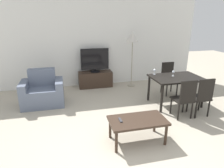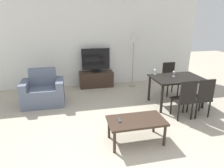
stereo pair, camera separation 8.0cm
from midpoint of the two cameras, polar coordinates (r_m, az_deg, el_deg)
ground_plane at (r=3.26m, az=2.26°, el=-22.76°), size 18.00×18.00×0.00m
wall_back at (r=6.43m, az=-7.55°, el=11.39°), size 7.30×0.06×2.70m
armchair at (r=5.38m, az=-19.54°, el=-2.31°), size 1.02×0.70×0.90m
tv_stand at (r=6.42m, az=-5.14°, el=1.37°), size 1.05×0.41×0.49m
tv at (r=6.26m, az=-5.30°, el=6.75°), size 0.87×0.30×0.74m
coffee_table at (r=3.61m, az=6.67°, el=-10.77°), size 1.01×0.56×0.44m
dining_table at (r=5.25m, az=17.41°, el=1.02°), size 1.23×0.86×0.73m
dining_chair_near at (r=4.60m, az=19.57°, el=-3.61°), size 0.40×0.40×0.91m
dining_chair_far at (r=6.00m, az=15.49°, el=1.99°), size 0.40×0.40×0.91m
dining_chair_near_right at (r=4.84m, az=23.86°, el=-3.04°), size 0.40×0.40×0.91m
floor_lamp at (r=6.24m, az=5.54°, el=12.78°), size 0.36×0.36×1.74m
remote_primary at (r=3.53m, az=1.74°, el=-10.25°), size 0.04×0.15×0.02m
wine_glass_left at (r=5.28m, az=11.64°, el=3.78°), size 0.07×0.07×0.15m
wine_glass_center at (r=5.24m, az=16.71°, el=3.24°), size 0.07×0.07×0.15m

